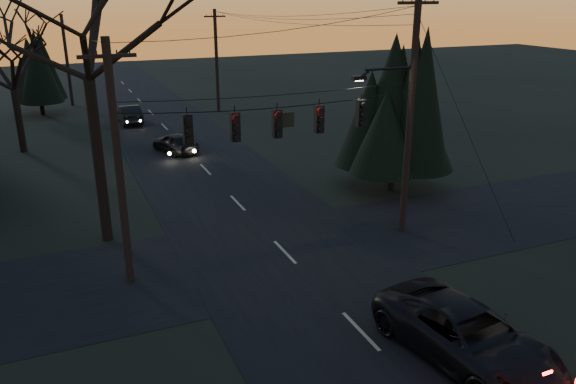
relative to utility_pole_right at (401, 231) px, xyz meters
name	(u,v)px	position (x,y,z in m)	size (l,w,h in m)	color
main_road	(215,179)	(-5.50, 10.00, 0.01)	(8.00, 120.00, 0.02)	black
cross_road	(285,252)	(-5.50, 0.00, 0.01)	(60.00, 7.00, 0.02)	black
utility_pole_right	(401,231)	(0.00, 0.00, 0.00)	(5.00, 0.30, 10.00)	black
utility_pole_left	(131,281)	(-11.50, 0.00, 0.00)	(1.80, 0.30, 8.50)	black
utility_pole_far_r	(219,112)	(0.00, 28.00, 0.00)	(1.80, 0.30, 8.50)	black
utility_pole_far_l	(73,105)	(-11.50, 36.00, 0.00)	(0.30, 0.30, 8.00)	black
span_signal_assembly	(279,122)	(-5.74, 0.00, 5.31)	(11.50, 0.44, 1.50)	black
bare_tree_left	(80,6)	(-11.85, 4.08, 9.32)	(9.86, 9.86, 13.32)	black
evergreen_right	(395,109)	(2.49, 4.77, 4.28)	(4.66, 4.66, 7.36)	black
bare_tree_dist	(10,64)	(-15.33, 20.47, 5.58)	(6.75, 6.75, 7.99)	black
evergreen_dist	(36,68)	(-14.05, 32.54, 3.87)	(3.93, 3.93, 6.55)	black
suv_near	(466,334)	(-3.50, -8.29, 0.79)	(2.61, 5.65, 1.57)	black
sedan_oncoming_a	(175,143)	(-6.30, 16.37, 0.65)	(1.54, 3.83, 1.30)	black
sedan_oncoming_b	(129,114)	(-7.73, 26.41, 0.71)	(1.50, 4.30, 1.42)	black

